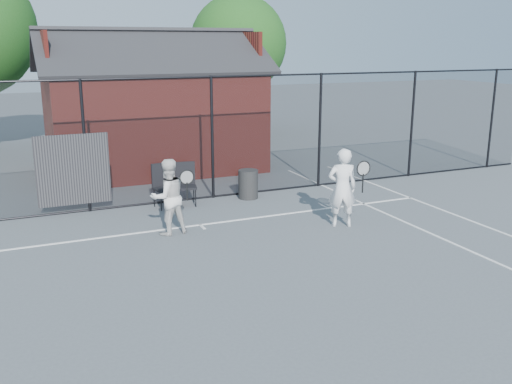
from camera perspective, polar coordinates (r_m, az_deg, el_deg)
name	(u,v)px	position (r m, az deg, el deg)	size (l,w,h in m)	color
ground	(257,277)	(9.53, 0.06, -8.45)	(80.00, 80.00, 0.00)	#4C5257
court_lines	(293,309)	(8.45, 3.72, -11.63)	(11.02, 18.00, 0.01)	silver
fence	(160,144)	(13.62, -9.60, 4.76)	(22.04, 3.00, 3.00)	black
clubhouse	(153,116)	(17.63, -10.28, 7.49)	(6.50, 4.36, 4.19)	maroon
tree_right	(238,44)	(24.27, -1.78, 14.60)	(3.97, 3.97, 5.70)	#342114
player_front	(342,188)	(11.98, 8.63, 0.44)	(0.79, 0.64, 1.66)	silver
player_back	(168,197)	(11.50, -8.78, -0.48)	(0.87, 0.69, 1.54)	silver
chair_left	(165,187)	(13.43, -9.06, 0.53)	(0.48, 0.50, 1.01)	black
chair_right	(186,185)	(13.56, -7.01, 0.71)	(0.48, 0.50, 0.99)	black
waste_bin	(248,184)	(14.11, -0.79, 0.79)	(0.49, 0.49, 0.71)	#242424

